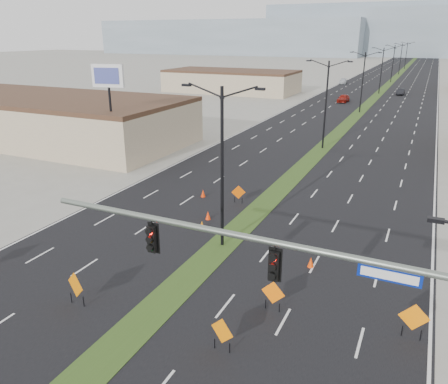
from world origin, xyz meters
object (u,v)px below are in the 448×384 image
at_px(car_far, 343,81).
at_px(streetlight_0, 222,164).
at_px(construction_sign_3, 222,332).
at_px(cone_1, 202,225).
at_px(construction_sign_4, 273,294).
at_px(construction_sign_1, 76,286).
at_px(streetlight_1, 326,102).
at_px(streetlight_2, 363,80).
at_px(construction_sign_2, 238,193).
at_px(streetlight_4, 393,62).
at_px(construction_sign_5, 414,318).
at_px(pole_sign_west, 108,83).
at_px(streetlight_3, 382,69).
at_px(car_mid, 401,92).
at_px(cone_3, 203,193).
at_px(cone_0, 208,215).
at_px(cone_2, 311,262).
at_px(streetlight_6, 406,55).
at_px(car_left, 343,98).
at_px(signal_mast, 327,289).
at_px(streetlight_5, 401,58).

bearing_deg(car_far, streetlight_0, -86.78).
distance_m(construction_sign_3, cone_1, 12.54).
bearing_deg(construction_sign_4, construction_sign_1, -153.65).
xyz_separation_m(streetlight_1, streetlight_2, (0.00, 28.00, 0.00)).
bearing_deg(construction_sign_2, streetlight_4, 64.39).
distance_m(streetlight_0, construction_sign_5, 13.18).
bearing_deg(pole_sign_west, streetlight_3, 64.54).
xyz_separation_m(car_mid, car_far, (-16.14, 18.16, -0.03)).
relative_size(cone_3, pole_sign_west, 0.07).
bearing_deg(streetlight_2, cone_3, -96.09).
distance_m(streetlight_2, cone_0, 53.02).
bearing_deg(cone_2, streetlight_2, 95.93).
height_order(streetlight_4, cone_1, streetlight_4).
bearing_deg(streetlight_6, car_left, -92.78).
bearing_deg(car_left, signal_mast, -77.05).
xyz_separation_m(car_mid, cone_1, (-6.98, -82.37, -0.40)).
distance_m(construction_sign_5, cone_3, 20.59).
bearing_deg(construction_sign_3, streetlight_3, 109.69).
bearing_deg(streetlight_4, construction_sign_5, -84.37).
xyz_separation_m(streetlight_4, car_mid, (4.64, -27.97, -4.72)).
distance_m(car_mid, construction_sign_3, 93.03).
xyz_separation_m(cone_0, cone_3, (-2.50, 4.02, 0.01)).
distance_m(cone_3, pole_sign_west, 15.84).
height_order(construction_sign_3, cone_2, construction_sign_3).
relative_size(streetlight_5, construction_sign_5, 5.66).
xyz_separation_m(construction_sign_2, construction_sign_5, (13.50, -12.01, 0.18)).
relative_size(streetlight_5, construction_sign_1, 5.50).
height_order(car_far, construction_sign_4, construction_sign_4).
height_order(signal_mast, streetlight_6, streetlight_6).
bearing_deg(construction_sign_1, construction_sign_2, 102.57).
height_order(signal_mast, streetlight_0, streetlight_0).
bearing_deg(pole_sign_west, cone_0, -41.32).
xyz_separation_m(streetlight_0, cone_0, (-2.69, 3.29, -5.10)).
bearing_deg(construction_sign_4, streetlight_0, 138.62).
distance_m(streetlight_0, construction_sign_2, 8.82).
bearing_deg(streetlight_1, construction_sign_2, -95.52).
xyz_separation_m(car_far, construction_sign_2, (9.50, -94.90, 0.20)).
xyz_separation_m(streetlight_2, car_mid, (4.64, 28.03, -4.72)).
xyz_separation_m(streetlight_4, cone_0, (-2.69, -108.71, -5.10)).
relative_size(signal_mast, car_far, 3.58).
height_order(streetlight_2, construction_sign_1, streetlight_2).
xyz_separation_m(streetlight_1, construction_sign_2, (-2.00, -20.71, -4.55)).
relative_size(construction_sign_5, cone_3, 2.70).
xyz_separation_m(construction_sign_5, cone_1, (-13.84, 6.38, -0.75)).
relative_size(construction_sign_3, pole_sign_west, 0.16).
height_order(streetlight_3, streetlight_6, same).
height_order(streetlight_2, construction_sign_4, streetlight_2).
bearing_deg(car_left, construction_sign_2, -84.16).
distance_m(construction_sign_2, cone_1, 5.67).
bearing_deg(cone_2, cone_3, 145.18).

